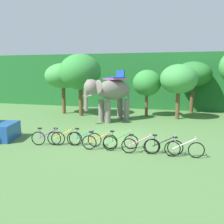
# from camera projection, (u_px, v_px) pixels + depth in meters

# --- Properties ---
(ground_plane) EXTENTS (80.00, 80.00, 0.00)m
(ground_plane) POSITION_uv_depth(u_px,v_px,m) (112.00, 138.00, 13.89)
(ground_plane) COLOR #4C753D
(foliage_hedge) EXTENTS (36.00, 6.00, 5.42)m
(foliage_hedge) POSITION_uv_depth(u_px,v_px,m) (147.00, 80.00, 26.79)
(foliage_hedge) COLOR #1E6028
(foliage_hedge) RESTS_ON ground
(tree_center) EXTENTS (3.09, 3.09, 4.37)m
(tree_center) POSITION_uv_depth(u_px,v_px,m) (63.00, 76.00, 21.33)
(tree_center) COLOR brown
(tree_center) RESTS_ON ground
(tree_left) EXTENTS (3.41, 3.41, 5.09)m
(tree_left) POSITION_uv_depth(u_px,v_px,m) (80.00, 72.00, 20.25)
(tree_left) COLOR brown
(tree_left) RESTS_ON ground
(tree_center_right) EXTENTS (2.30, 2.30, 3.81)m
(tree_center_right) POSITION_uv_depth(u_px,v_px,m) (147.00, 83.00, 20.10)
(tree_center_right) COLOR brown
(tree_center_right) RESTS_ON ground
(tree_right) EXTENTS (2.83, 2.83, 4.23)m
(tree_right) POSITION_uv_depth(u_px,v_px,m) (179.00, 79.00, 18.82)
(tree_right) COLOR brown
(tree_right) RESTS_ON ground
(tree_far_left) EXTENTS (3.20, 3.20, 4.53)m
(tree_far_left) POSITION_uv_depth(u_px,v_px,m) (193.00, 74.00, 21.75)
(tree_far_left) COLOR brown
(tree_far_left) RESTS_ON ground
(elephant) EXTENTS (3.40, 3.93, 3.78)m
(elephant) POSITION_uv_depth(u_px,v_px,m) (111.00, 92.00, 18.11)
(elephant) COLOR slate
(elephant) RESTS_ON ground
(bike_purple) EXTENTS (1.67, 0.60, 0.92)m
(bike_purple) POSITION_uv_depth(u_px,v_px,m) (48.00, 138.00, 12.44)
(bike_purple) COLOR black
(bike_purple) RESTS_ON ground
(bike_yellow) EXTENTS (1.68, 0.55, 0.92)m
(bike_yellow) POSITION_uv_depth(u_px,v_px,m) (64.00, 138.00, 12.42)
(bike_yellow) COLOR black
(bike_yellow) RESTS_ON ground
(bike_teal) EXTENTS (1.71, 0.52, 0.92)m
(bike_teal) POSITION_uv_depth(u_px,v_px,m) (85.00, 139.00, 12.30)
(bike_teal) COLOR black
(bike_teal) RESTS_ON ground
(bike_orange) EXTENTS (1.70, 0.52, 0.92)m
(bike_orange) POSITION_uv_depth(u_px,v_px,m) (99.00, 142.00, 11.67)
(bike_orange) COLOR black
(bike_orange) RESTS_ON ground
(bike_green) EXTENTS (1.67, 0.59, 0.92)m
(bike_green) POSITION_uv_depth(u_px,v_px,m) (121.00, 141.00, 11.84)
(bike_green) COLOR black
(bike_green) RESTS_ON ground
(bike_pink) EXTENTS (1.70, 0.52, 0.92)m
(bike_pink) POSITION_uv_depth(u_px,v_px,m) (140.00, 146.00, 11.16)
(bike_pink) COLOR black
(bike_pink) RESTS_ON ground
(bike_black) EXTENTS (1.71, 0.52, 0.92)m
(bike_black) POSITION_uv_depth(u_px,v_px,m) (164.00, 146.00, 11.05)
(bike_black) COLOR black
(bike_black) RESTS_ON ground
(bike_white) EXTENTS (1.71, 0.52, 0.92)m
(bike_white) POSITION_uv_depth(u_px,v_px,m) (184.00, 149.00, 10.70)
(bike_white) COLOR black
(bike_white) RESTS_ON ground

